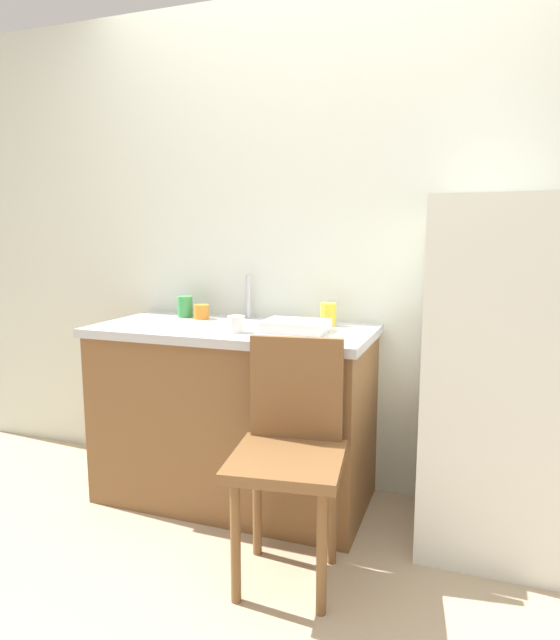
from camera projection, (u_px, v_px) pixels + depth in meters
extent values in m
plane|color=tan|center=(253.00, 592.00, 1.99)|extent=(8.00, 8.00, 0.00)
cube|color=silver|center=(329.00, 249.00, 2.73)|extent=(4.80, 0.10, 2.41)
cube|color=brown|center=(235.00, 417.00, 2.65)|extent=(1.27, 0.60, 0.81)
cube|color=#B7B7BC|center=(234.00, 330.00, 2.58)|extent=(1.31, 0.64, 0.04)
cylinder|color=#B7B7BC|center=(248.00, 297.00, 2.80)|extent=(0.02, 0.02, 0.22)
cube|color=silver|center=(493.00, 376.00, 2.23)|extent=(0.52, 0.58, 1.42)
cylinder|color=brown|center=(235.00, 542.00, 1.90)|extent=(0.04, 0.04, 0.45)
cylinder|color=brown|center=(322.00, 552.00, 1.84)|extent=(0.04, 0.04, 0.45)
cylinder|color=brown|center=(257.00, 501.00, 2.19)|extent=(0.04, 0.04, 0.45)
cylinder|color=brown|center=(332.00, 509.00, 2.13)|extent=(0.04, 0.04, 0.45)
cube|color=brown|center=(287.00, 461.00, 1.98)|extent=(0.45, 0.45, 0.04)
cube|color=brown|center=(296.00, 388.00, 2.12)|extent=(0.36, 0.08, 0.40)
cube|color=white|center=(296.00, 326.00, 2.44)|extent=(0.28, 0.20, 0.05)
cylinder|color=yellow|center=(328.00, 314.00, 2.59)|extent=(0.07, 0.07, 0.11)
cylinder|color=white|center=(236.00, 324.00, 2.41)|extent=(0.08, 0.08, 0.07)
cylinder|color=green|center=(185.00, 307.00, 2.86)|extent=(0.08, 0.08, 0.11)
cylinder|color=orange|center=(201.00, 312.00, 2.80)|extent=(0.08, 0.08, 0.07)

